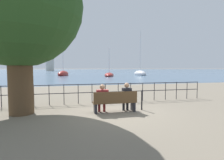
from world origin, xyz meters
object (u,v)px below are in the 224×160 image
(shade_tree, at_px, (18,4))
(seated_person_left, at_px, (102,97))
(sailboat_2, at_px, (140,74))
(sailboat_0, at_px, (11,74))
(harbor_lighthouse, at_px, (50,54))
(sailboat_3, at_px, (109,75))
(seated_person_right, at_px, (126,95))
(closed_umbrella, at_px, (142,99))
(sailboat_1, at_px, (63,74))
(park_bench, at_px, (115,102))

(shade_tree, height_order, seated_person_left, shade_tree)
(shade_tree, bearing_deg, sailboat_2, 60.96)
(shade_tree, xyz_separation_m, sailboat_2, (19.67, 35.44, -4.03))
(sailboat_0, xyz_separation_m, harbor_lighthouse, (2.76, 69.95, 10.86))
(sailboat_0, bearing_deg, sailboat_3, -42.03)
(seated_person_right, height_order, sailboat_0, sailboat_0)
(closed_umbrella, bearing_deg, sailboat_0, 112.47)
(sailboat_1, bearing_deg, seated_person_left, -71.62)
(closed_umbrella, distance_m, sailboat_0, 52.13)
(park_bench, distance_m, harbor_lighthouse, 119.78)
(shade_tree, height_order, sailboat_3, shade_tree)
(seated_person_left, distance_m, sailboat_2, 39.55)
(park_bench, bearing_deg, seated_person_right, 8.24)
(park_bench, height_order, seated_person_right, seated_person_right)
(sailboat_0, bearing_deg, closed_umbrella, -78.94)
(sailboat_2, distance_m, harbor_lighthouse, 88.75)
(sailboat_3, xyz_separation_m, harbor_lighthouse, (-22.78, 85.07, 10.90))
(sailboat_3, bearing_deg, harbor_lighthouse, 119.93)
(closed_umbrella, height_order, sailboat_1, sailboat_1)
(seated_person_left, relative_size, seated_person_right, 0.96)
(seated_person_left, xyz_separation_m, sailboat_0, (-18.11, 48.22, -0.38))
(sailboat_3, distance_m, harbor_lighthouse, 88.74)
(seated_person_left, height_order, sailboat_3, sailboat_3)
(shade_tree, xyz_separation_m, seated_person_left, (3.28, -0.55, -3.77))
(seated_person_left, bearing_deg, closed_umbrella, 1.41)
(sailboat_3, bearing_deg, seated_person_right, -85.94)
(shade_tree, relative_size, seated_person_right, 5.63)
(park_bench, bearing_deg, sailboat_1, 95.69)
(sailboat_0, xyz_separation_m, sailboat_1, (14.87, -10.33, 0.09))
(closed_umbrella, relative_size, harbor_lighthouse, 0.04)
(seated_person_right, relative_size, sailboat_0, 0.13)
(seated_person_right, distance_m, closed_umbrella, 0.76)
(park_bench, bearing_deg, harbor_lighthouse, 97.65)
(seated_person_left, xyz_separation_m, harbor_lighthouse, (-15.34, 118.16, 10.48))
(shade_tree, distance_m, sailboat_3, 34.52)
(seated_person_right, relative_size, sailboat_3, 0.15)
(park_bench, distance_m, sailboat_3, 33.88)
(shade_tree, height_order, harbor_lighthouse, harbor_lighthouse)
(seated_person_right, relative_size, closed_umbrella, 1.36)
(seated_person_left, bearing_deg, shade_tree, 170.54)
(park_bench, xyz_separation_m, seated_person_left, (-0.54, 0.08, 0.23))
(park_bench, bearing_deg, sailboat_3, 78.25)
(seated_person_left, relative_size, sailboat_1, 0.14)
(shade_tree, bearing_deg, harbor_lighthouse, 95.86)
(park_bench, height_order, seated_person_left, seated_person_left)
(park_bench, relative_size, sailboat_1, 0.22)
(park_bench, distance_m, seated_person_right, 0.60)
(seated_person_left, relative_size, sailboat_2, 0.10)
(shade_tree, bearing_deg, sailboat_0, 107.28)
(closed_umbrella, distance_m, harbor_lighthouse, 119.83)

